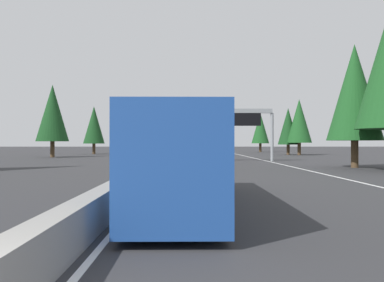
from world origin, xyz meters
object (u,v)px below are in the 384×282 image
conifer_left_near (52,113)px  conifer_right_near (355,92)px  sign_gantry_overhead (221,119)px  bus_near_right (178,156)px  conifer_right_far (288,126)px  minivan_mid_center (186,147)px  conifer_right_distant (260,128)px  conifer_left_mid (94,125)px  pickup_near_center (184,153)px  conifer_right_mid (299,121)px  box_truck_distant_b (187,146)px  conifer_left_far (128,126)px

conifer_left_near → conifer_right_near: bearing=-125.8°
sign_gantry_overhead → bus_near_right: sign_gantry_overhead is taller
conifer_right_far → minivan_mid_center: bearing=22.2°
conifer_right_distant → conifer_left_mid: size_ratio=1.01×
pickup_near_center → conifer_right_near: size_ratio=0.52×
conifer_right_distant → conifer_left_mid: (-16.09, 34.99, -0.05)m
minivan_mid_center → bus_near_right: bearing=-179.9°
conifer_right_mid → conifer_left_mid: size_ratio=1.08×
conifer_right_far → conifer_left_mid: 36.47m
conifer_left_mid → conifer_right_distant: bearing=-65.3°
bus_near_right → conifer_right_far: bearing=-17.8°
conifer_right_far → conifer_right_distant: (21.18, 1.12, 0.51)m
sign_gantry_overhead → conifer_left_near: (13.07, 24.09, 1.70)m
box_truck_distant_b → conifer_left_mid: conifer_left_mid is taller
bus_near_right → conifer_left_near: (45.81, 19.79, 4.89)m
conifer_right_far → conifer_right_near: bearing=174.4°
conifer_right_distant → conifer_left_far: conifer_left_far is taller
pickup_near_center → conifer_left_far: size_ratio=0.51×
conifer_right_far → conifer_left_near: size_ratio=0.78×
bus_near_right → conifer_right_distant: conifer_right_distant is taller
pickup_near_center → box_truck_distant_b: bearing=-0.6°
bus_near_right → minivan_mid_center: bearing=0.1°
sign_gantry_overhead → conifer_right_far: size_ratio=1.51×
minivan_mid_center → conifer_left_near: size_ratio=0.46×
minivan_mid_center → conifer_right_near: conifer_right_near is taller
conifer_right_distant → conifer_left_mid: conifer_right_distant is taller
bus_near_right → conifer_left_mid: bearing=15.6°
sign_gantry_overhead → pickup_near_center: sign_gantry_overhead is taller
box_truck_distant_b → conifer_right_near: (-43.29, -14.71, 4.96)m
sign_gantry_overhead → pickup_near_center: 5.93m
minivan_mid_center → pickup_near_center: bearing=-180.0°
bus_near_right → conifer_right_mid: 59.79m
conifer_right_near → conifer_left_far: bearing=23.0°
pickup_near_center → conifer_right_near: (-12.31, -15.02, 5.65)m
conifer_right_near → conifer_right_distant: size_ratio=1.17×
bus_near_right → conifer_left_mid: size_ratio=1.25×
pickup_near_center → conifer_right_mid: (23.05, -20.18, 5.10)m
box_truck_distant_b → conifer_left_far: size_ratio=0.77×
conifer_right_mid → conifer_right_distant: 22.89m
bus_near_right → pickup_near_center: size_ratio=2.05×
bus_near_right → conifer_left_far: size_ratio=1.04×
sign_gantry_overhead → conifer_right_distant: 47.96m
conifer_right_mid → conifer_right_far: size_ratio=1.17×
conifer_left_far → box_truck_distant_b: bearing=-151.0°
bus_near_right → conifer_right_near: conifer_right_near is taller
conifer_right_mid → conifer_right_far: 2.38m
box_truck_distant_b → conifer_right_mid: (-7.94, -19.87, 4.40)m
sign_gantry_overhead → bus_near_right: size_ratio=1.10×
sign_gantry_overhead → conifer_left_mid: size_ratio=1.38×
minivan_mid_center → conifer_right_mid: conifer_right_mid is taller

